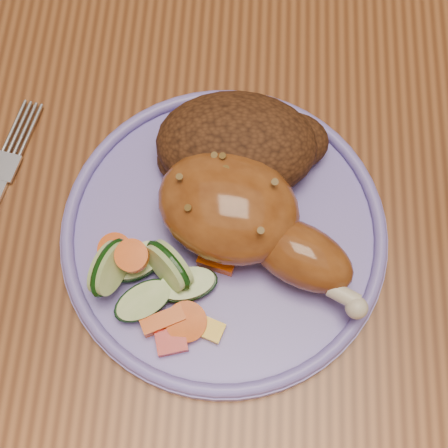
# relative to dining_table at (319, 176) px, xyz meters

# --- Properties ---
(ground) EXTENTS (4.00, 4.00, 0.00)m
(ground) POSITION_rel_dining_table_xyz_m (0.00, 0.00, -0.67)
(ground) COLOR #562F1D
(ground) RESTS_ON ground
(dining_table) EXTENTS (0.90, 1.40, 0.75)m
(dining_table) POSITION_rel_dining_table_xyz_m (0.00, 0.00, 0.00)
(dining_table) COLOR brown
(dining_table) RESTS_ON ground
(plate) EXTENTS (0.25, 0.25, 0.01)m
(plate) POSITION_rel_dining_table_xyz_m (-0.09, -0.10, 0.09)
(plate) COLOR #7B6BCC
(plate) RESTS_ON dining_table
(plate_rim) EXTENTS (0.25, 0.25, 0.01)m
(plate_rim) POSITION_rel_dining_table_xyz_m (-0.09, -0.10, 0.10)
(plate_rim) COLOR #7B6BCC
(plate_rim) RESTS_ON plate
(chicken_leg) EXTENTS (0.17, 0.14, 0.06)m
(chicken_leg) POSITION_rel_dining_table_xyz_m (-0.07, -0.10, 0.12)
(chicken_leg) COLOR brown
(chicken_leg) RESTS_ON plate
(rice_pilaf) EXTENTS (0.14, 0.09, 0.06)m
(rice_pilaf) POSITION_rel_dining_table_xyz_m (-0.08, -0.03, 0.12)
(rice_pilaf) COLOR #452311
(rice_pilaf) RESTS_ON plate
(vegetable_pile) EXTENTS (0.11, 0.10, 0.05)m
(vegetable_pile) POSITION_rel_dining_table_xyz_m (-0.14, -0.14, 0.11)
(vegetable_pile) COLOR #A50A05
(vegetable_pile) RESTS_ON plate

